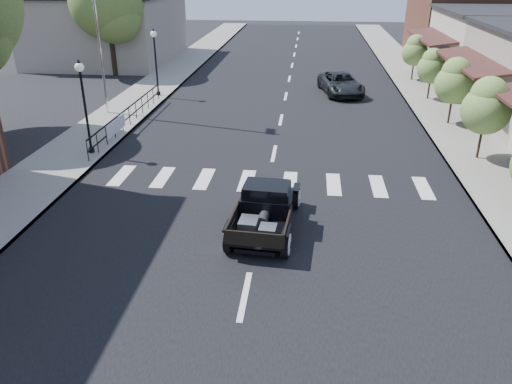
# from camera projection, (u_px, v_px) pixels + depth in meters

# --- Properties ---
(ground) EXTENTS (120.00, 120.00, 0.00)m
(ground) POSITION_uv_depth(u_px,v_px,m) (257.00, 236.00, 14.84)
(ground) COLOR black
(ground) RESTS_ON ground
(road) EXTENTS (14.00, 80.00, 0.02)m
(road) POSITION_uv_depth(u_px,v_px,m) (284.00, 105.00, 28.38)
(road) COLOR black
(road) RESTS_ON ground
(road_markings) EXTENTS (12.00, 60.00, 0.06)m
(road_markings) POSITION_uv_depth(u_px,v_px,m) (278.00, 132.00, 23.87)
(road_markings) COLOR silver
(road_markings) RESTS_ON ground
(sidewalk_left) EXTENTS (3.00, 80.00, 0.15)m
(sidewalk_left) POSITION_uv_depth(u_px,v_px,m) (139.00, 100.00, 29.15)
(sidewalk_left) COLOR gray
(sidewalk_left) RESTS_ON ground
(sidewalk_right) EXTENTS (3.00, 80.00, 0.15)m
(sidewalk_right) POSITION_uv_depth(u_px,v_px,m) (438.00, 108.00, 27.55)
(sidewalk_right) COLOR #9A968C
(sidewalk_right) RESTS_ON ground
(low_building_left) EXTENTS (10.00, 12.00, 5.00)m
(low_building_left) POSITION_uv_depth(u_px,v_px,m) (109.00, 29.00, 40.49)
(low_building_left) COLOR #A09586
(low_building_left) RESTS_ON ground
(far_building_right) EXTENTS (11.00, 10.00, 7.00)m
(far_building_right) POSITION_uv_depth(u_px,v_px,m) (485.00, 15.00, 40.80)
(far_building_right) COLOR brown
(far_building_right) RESTS_ON ground
(railing) EXTENTS (0.08, 10.00, 1.00)m
(railing) POSITION_uv_depth(u_px,v_px,m) (129.00, 115.00, 24.28)
(railing) COLOR black
(railing) RESTS_ON sidewalk_left
(banner) EXTENTS (0.04, 2.20, 0.60)m
(banner) POSITION_uv_depth(u_px,v_px,m) (117.00, 131.00, 22.55)
(banner) COLOR silver
(banner) RESTS_ON sidewalk_left
(lamp_post_b) EXTENTS (0.36, 0.36, 3.83)m
(lamp_post_b) POSITION_uv_depth(u_px,v_px,m) (85.00, 108.00, 20.11)
(lamp_post_b) COLOR black
(lamp_post_b) RESTS_ON sidewalk_left
(lamp_post_c) EXTENTS (0.36, 0.36, 3.83)m
(lamp_post_c) POSITION_uv_depth(u_px,v_px,m) (156.00, 63.00, 29.14)
(lamp_post_c) COLOR black
(lamp_post_c) RESTS_ON sidewalk_left
(big_tree_far) EXTENTS (5.13, 5.13, 7.54)m
(big_tree_far) POSITION_uv_depth(u_px,v_px,m) (109.00, 20.00, 34.30)
(big_tree_far) COLOR #52692D
(big_tree_far) RESTS_ON ground
(small_tree_b) EXTENTS (1.91, 1.91, 3.18)m
(small_tree_b) POSITION_uv_depth(u_px,v_px,m) (484.00, 120.00, 19.69)
(small_tree_b) COLOR olive
(small_tree_b) RESTS_ON sidewalk_right
(small_tree_c) EXTENTS (1.85, 1.85, 3.09)m
(small_tree_c) POSITION_uv_depth(u_px,v_px,m) (453.00, 92.00, 24.07)
(small_tree_c) COLOR olive
(small_tree_c) RESTS_ON sidewalk_right
(small_tree_d) EXTENTS (1.66, 1.66, 2.76)m
(small_tree_d) POSITION_uv_depth(u_px,v_px,m) (431.00, 75.00, 28.59)
(small_tree_d) COLOR olive
(small_tree_d) RESTS_ON sidewalk_right
(small_tree_e) EXTENTS (1.71, 1.71, 2.84)m
(small_tree_e) POSITION_uv_depth(u_px,v_px,m) (414.00, 58.00, 33.29)
(small_tree_e) COLOR olive
(small_tree_e) RESTS_ON sidewalk_right
(hotrod_pickup) EXTENTS (2.25, 4.30, 1.44)m
(hotrod_pickup) POSITION_uv_depth(u_px,v_px,m) (265.00, 208.00, 14.90)
(hotrod_pickup) COLOR black
(hotrod_pickup) RESTS_ON ground
(second_car) EXTENTS (2.98, 4.90, 1.27)m
(second_car) POSITION_uv_depth(u_px,v_px,m) (341.00, 84.00, 30.50)
(second_car) COLOR black
(second_car) RESTS_ON ground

